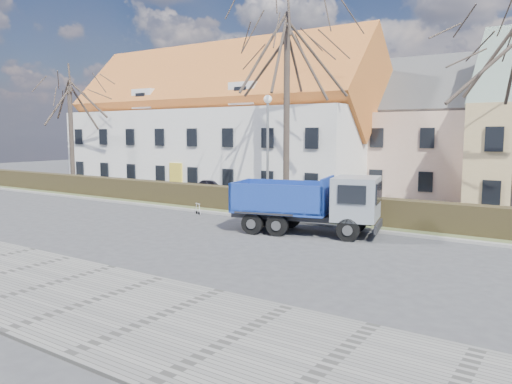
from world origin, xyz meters
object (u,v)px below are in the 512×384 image
Objects in this scene: streetlight at (268,153)px; parked_car_a at (215,187)px; cart_frame at (196,208)px; dump_truck at (301,203)px.

parked_car_a is at bearing 149.34° from streetlight.
parked_car_a is (-4.53, 7.27, 0.25)m from cart_frame.
cart_frame is (-2.78, -2.94, -2.96)m from streetlight.
streetlight is at bearing 46.61° from cart_frame.
streetlight is 1.92× the size of parked_car_a.
streetlight is at bearing 122.23° from dump_truck.
cart_frame is at bearing -148.02° from parked_car_a.
parked_car_a is (-7.30, 4.33, -2.71)m from streetlight.
parked_car_a is (-11.87, 8.75, -0.75)m from dump_truck.
streetlight reaches higher than parked_car_a.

